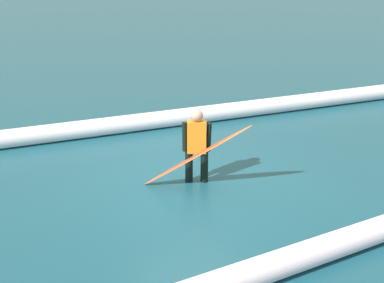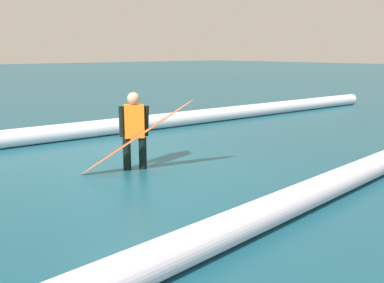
# 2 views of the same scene
# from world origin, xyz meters

# --- Properties ---
(ground_plane) EXTENTS (137.50, 137.50, 0.00)m
(ground_plane) POSITION_xyz_m (0.00, 0.00, 0.00)
(ground_plane) COLOR #184E60
(surfer) EXTENTS (0.47, 0.34, 1.37)m
(surfer) POSITION_xyz_m (0.00, 0.04, 0.76)
(surfer) COLOR black
(surfer) RESTS_ON ground_plane
(surfboard) EXTENTS (1.65, 1.45, 1.31)m
(surfboard) POSITION_xyz_m (0.18, 0.36, 0.64)
(surfboard) COLOR #E55926
(surfboard) RESTS_ON ground_plane
(wave_crest_foreground) EXTENTS (24.89, 1.82, 0.40)m
(wave_crest_foreground) POSITION_xyz_m (0.46, -3.22, 0.20)
(wave_crest_foreground) COLOR white
(wave_crest_foreground) RESTS_ON ground_plane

